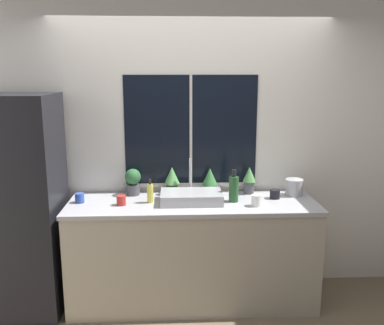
% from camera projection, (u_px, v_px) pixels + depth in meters
% --- Properties ---
extents(ground_plane, '(14.00, 14.00, 0.00)m').
position_uv_depth(ground_plane, '(195.00, 320.00, 3.56)').
color(ground_plane, brown).
extents(wall_back, '(8.00, 0.09, 2.70)m').
position_uv_depth(wall_back, '(191.00, 146.00, 3.97)').
color(wall_back, silver).
rests_on(wall_back, ground_plane).
extents(wall_right, '(0.06, 7.00, 2.70)m').
position_uv_depth(wall_right, '(370.00, 133.00, 4.84)').
color(wall_right, silver).
rests_on(wall_right, ground_plane).
extents(counter, '(2.15, 0.66, 0.93)m').
position_uv_depth(counter, '(193.00, 252.00, 3.78)').
color(counter, '#B2A893').
rests_on(counter, ground_plane).
extents(refrigerator, '(0.66, 0.66, 1.86)m').
position_uv_depth(refrigerator, '(20.00, 205.00, 3.59)').
color(refrigerator, black).
rests_on(refrigerator, ground_plane).
extents(sink, '(0.53, 0.38, 0.35)m').
position_uv_depth(sink, '(191.00, 197.00, 3.68)').
color(sink, '#ADADB2').
rests_on(sink, counter).
extents(potted_plant_far_left, '(0.14, 0.14, 0.24)m').
position_uv_depth(potted_plant_far_left, '(133.00, 181.00, 3.87)').
color(potted_plant_far_left, '#4C4C51').
rests_on(potted_plant_far_left, counter).
extents(potted_plant_center_left, '(0.14, 0.14, 0.26)m').
position_uv_depth(potted_plant_center_left, '(172.00, 179.00, 3.88)').
color(potted_plant_center_left, '#4C4C51').
rests_on(potted_plant_center_left, counter).
extents(potted_plant_center_right, '(0.14, 0.14, 0.24)m').
position_uv_depth(potted_plant_center_right, '(210.00, 180.00, 3.90)').
color(potted_plant_center_right, '#4C4C51').
rests_on(potted_plant_center_right, counter).
extents(potted_plant_far_right, '(0.12, 0.12, 0.25)m').
position_uv_depth(potted_plant_far_right, '(249.00, 179.00, 3.92)').
color(potted_plant_far_right, '#4C4C51').
rests_on(potted_plant_far_right, counter).
extents(soap_bottle, '(0.05, 0.05, 0.21)m').
position_uv_depth(soap_bottle, '(150.00, 193.00, 3.65)').
color(soap_bottle, '#DBD14C').
rests_on(soap_bottle, counter).
extents(bottle_tall, '(0.08, 0.08, 0.28)m').
position_uv_depth(bottle_tall, '(234.00, 188.00, 3.68)').
color(bottle_tall, '#235128').
rests_on(bottle_tall, counter).
extents(mug_blue, '(0.08, 0.08, 0.08)m').
position_uv_depth(mug_blue, '(80.00, 198.00, 3.66)').
color(mug_blue, '#3351AD').
rests_on(mug_blue, counter).
extents(mug_black, '(0.09, 0.09, 0.08)m').
position_uv_depth(mug_black, '(275.00, 194.00, 3.78)').
color(mug_black, black).
rests_on(mug_black, counter).
extents(mug_white, '(0.08, 0.08, 0.10)m').
position_uv_depth(mug_white, '(256.00, 200.00, 3.57)').
color(mug_white, white).
rests_on(mug_white, counter).
extents(mug_red, '(0.08, 0.08, 0.08)m').
position_uv_depth(mug_red, '(121.00, 200.00, 3.59)').
color(mug_red, '#B72D28').
rests_on(mug_red, counter).
extents(kettle, '(0.16, 0.16, 0.17)m').
position_uv_depth(kettle, '(294.00, 187.00, 3.87)').
color(kettle, '#B2B2B7').
rests_on(kettle, counter).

